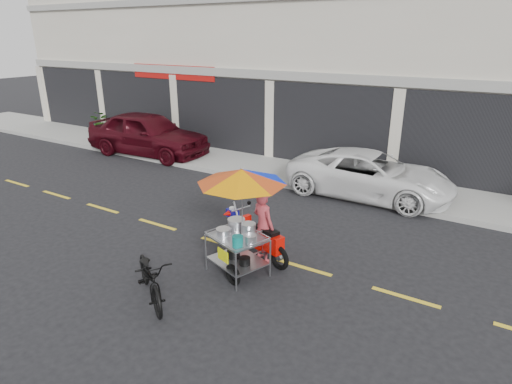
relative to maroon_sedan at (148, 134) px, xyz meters
The scene contains 9 objects.
ground 10.09m from the maroon_sedan, 27.87° to the right, with size 90.00×90.00×0.00m, color black.
sidewalk 8.96m from the maroon_sedan, ahead, with size 45.00×3.00×0.15m, color gray.
centerline 10.09m from the maroon_sedan, 27.87° to the right, with size 42.00×0.10×0.01m, color gold.
maroon_sedan is the anchor object (origin of this frame).
white_pickup 8.72m from the maroon_sedan, ahead, with size 2.15×4.66×1.29m, color white.
plant_tall 4.36m from the maroon_sedan, 163.00° to the left, with size 0.92×0.80×1.02m, color #1A410D.
plant_short 2.81m from the maroon_sedan, 158.30° to the left, with size 0.56×0.56×1.01m, color #1A410D.
near_bicycle 10.01m from the maroon_sedan, 45.16° to the right, with size 0.60×1.71×0.90m, color black.
food_vendor_rig 9.53m from the maroon_sedan, 33.56° to the right, with size 2.14×2.20×2.18m.
Camera 1 is at (3.11, -6.95, 4.41)m, focal length 30.00 mm.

